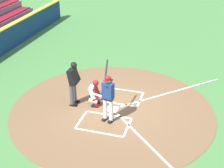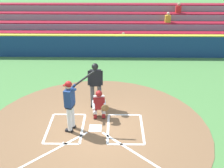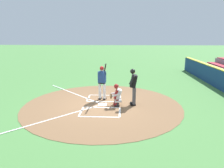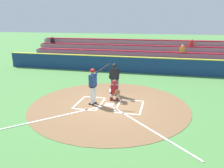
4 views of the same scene
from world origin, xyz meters
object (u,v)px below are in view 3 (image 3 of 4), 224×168
(batter, at_px, (102,80))
(plate_umpire, at_px, (133,84))
(catcher, at_px, (117,94))
(baseball, at_px, (88,98))

(batter, xyz_separation_m, plate_umpire, (-0.73, -1.65, -0.02))
(catcher, xyz_separation_m, plate_umpire, (0.19, -0.84, 0.49))
(plate_umpire, bearing_deg, batter, 66.09)
(batter, xyz_separation_m, catcher, (-0.92, -0.81, -0.51))
(catcher, height_order, baseball, catcher)
(baseball, bearing_deg, catcher, -124.00)
(catcher, bearing_deg, batter, 41.37)
(batter, bearing_deg, baseball, 78.15)
(catcher, height_order, plate_umpire, plate_umpire)
(catcher, relative_size, baseball, 15.27)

